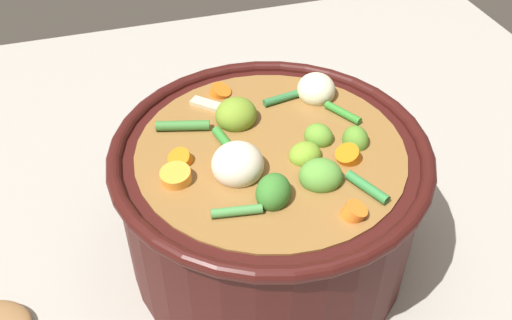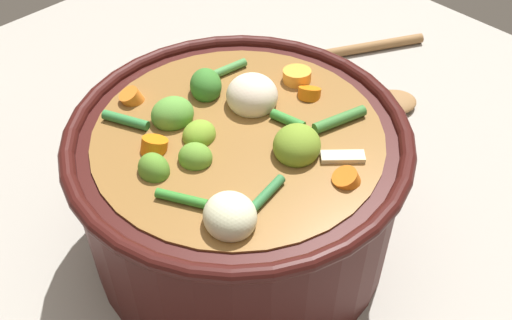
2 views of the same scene
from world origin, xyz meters
name	(u,v)px [view 2 (image 2 of 2)]	position (x,y,z in m)	size (l,w,h in m)	color
ground_plane	(241,236)	(0.00, 0.00, 0.00)	(1.10, 1.10, 0.00)	#9E998E
cooking_pot	(239,184)	(0.00, 0.00, 0.08)	(0.31, 0.31, 0.17)	#38110F
wooden_spoon	(372,78)	(0.07, -0.31, 0.01)	(0.21, 0.20, 0.02)	olive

